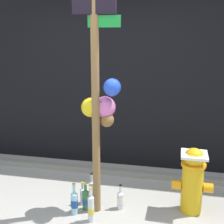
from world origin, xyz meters
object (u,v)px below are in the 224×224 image
Objects in this scene: bottle_1 at (83,196)px; bottle_5 at (74,202)px; bottle_4 at (91,208)px; bottle_2 at (92,190)px; memorial_post at (99,87)px; fire_hydrant at (193,179)px; bottle_0 at (120,200)px; bottle_3 at (86,199)px.

bottle_5 reaches higher than bottle_1.
bottle_5 is (-0.23, 0.10, -0.01)m from bottle_4.
bottle_2 is at bearing 104.29° from bottle_4.
bottle_1 is at bearing 121.56° from bottle_4.
memorial_post reaches higher than fire_hydrant.
bottle_0 is 1.07× the size of bottle_1.
fire_hydrant is 2.53× the size of bottle_0.
memorial_post is at bearing -40.29° from bottle_2.
bottle_3 is (-0.03, -0.18, -0.02)m from bottle_2.
bottle_4 is at bearing -75.71° from bottle_2.
bottle_2 is (-0.37, 0.08, 0.04)m from bottle_0.
memorial_post reaches higher than bottle_5.
fire_hydrant reaches higher than bottle_5.
bottle_1 is 0.86× the size of bottle_3.
memorial_post is at bearing 81.80° from bottle_4.
bottle_4 is (-1.09, -0.44, -0.25)m from fire_hydrant.
bottle_3 is 0.88× the size of bottle_5.
bottle_4 reaches higher than bottle_2.
bottle_2 reaches higher than bottle_5.
memorial_post is at bearing -169.92° from bottle_0.
fire_hydrant is at bearing 14.51° from bottle_5.
bottle_1 is at bearing -142.87° from bottle_2.
bottle_4 is 1.08× the size of bottle_5.
fire_hydrant is 2.32× the size of bottle_3.
bottle_5 is at bearing -98.44° from bottle_1.
bottle_0 is 0.92× the size of bottle_3.
bottle_0 is 0.55m from bottle_5.
memorial_post is at bearing -10.87° from bottle_1.
memorial_post is 8.92× the size of bottle_1.
bottle_0 is 0.42m from bottle_4.
bottle_4 is at bearing -157.98° from fire_hydrant.
memorial_post is at bearing 32.95° from bottle_5.
bottle_3 is (-0.17, -0.06, -1.33)m from memorial_post.
bottle_0 is at bearing -0.44° from bottle_1.
bottle_5 is at bearing -113.80° from bottle_2.
bottle_4 reaches higher than bottle_5.
bottle_1 is 0.75× the size of bottle_5.
fire_hydrant is 1.20m from bottle_4.
memorial_post reaches higher than bottle_1.
bottle_2 reaches higher than bottle_0.
bottle_3 is at bearing -160.69° from memorial_post.
bottle_1 is at bearing 123.60° from bottle_3.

